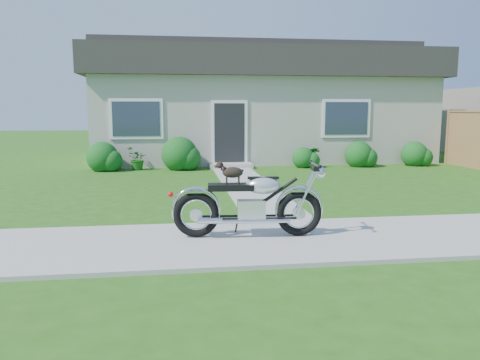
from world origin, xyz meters
name	(u,v)px	position (x,y,z in m)	size (l,w,h in m)	color
ground	(397,236)	(0.00, 0.00, 0.00)	(80.00, 80.00, 0.00)	#235114
sidewalk	(397,235)	(0.00, 0.00, 0.02)	(24.00, 2.20, 0.04)	#9E9B93
walkway	(248,185)	(-1.50, 5.00, 0.01)	(1.20, 8.00, 0.03)	#9E9B93
house	(258,103)	(0.00, 11.99, 2.16)	(12.60, 7.03, 4.50)	#BAB3A8
shrub_row	(250,156)	(-0.90, 8.50, 0.42)	(11.25, 1.14, 1.14)	#154F18
potted_plant_left	(137,159)	(-4.48, 8.55, 0.36)	(0.65, 0.56, 0.72)	#1A5917
potted_plant_right	(315,157)	(1.30, 8.55, 0.33)	(0.37, 0.37, 0.66)	#1E6E1E
motorcycle_with_dog	(251,203)	(-2.19, 0.15, 0.54)	(2.22, 0.60, 1.10)	black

